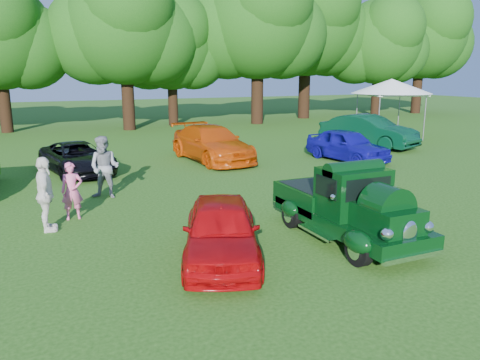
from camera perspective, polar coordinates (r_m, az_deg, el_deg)
name	(u,v)px	position (r m, az deg, el deg)	size (l,w,h in m)	color
ground	(278,238)	(11.07, 4.62, -7.04)	(120.00, 120.00, 0.00)	#1D4810
hero_pickup	(346,207)	(11.09, 12.84, -3.28)	(2.02, 4.35, 1.70)	black
red_convertible	(221,230)	(9.63, -2.31, -6.07)	(1.51, 3.74, 1.28)	#A40709
back_car_black	(77,158)	(18.93, -19.21, 2.55)	(1.97, 4.28, 1.19)	black
back_car_orange	(212,143)	(20.50, -3.46, 4.47)	(2.13, 5.25, 1.52)	#C03E06
back_car_blue	(347,145)	(21.04, 12.93, 4.19)	(1.63, 4.06, 1.38)	#0F0C8E
back_car_green	(368,131)	(25.19, 15.35, 5.77)	(1.76, 5.04, 1.66)	black
spectator_pink	(72,191)	(12.98, -19.80, -1.27)	(0.55, 0.36, 1.52)	#E15C90
spectator_grey	(105,167)	(14.84, -16.17, 1.49)	(0.93, 0.73, 1.92)	gray
spectator_white	(45,195)	(12.16, -22.65, -1.65)	(1.08, 0.45, 1.84)	white
canopy_tent	(391,87)	(29.00, 17.97, 10.77)	(5.49, 5.49, 3.44)	white
tree_line	(110,24)	(33.75, -15.55, 17.89)	(65.51, 10.92, 12.21)	black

